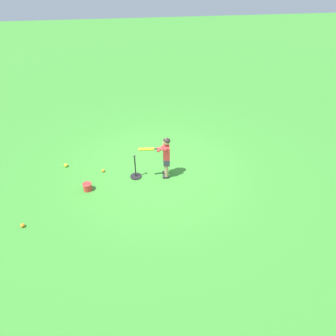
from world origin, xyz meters
The scene contains 7 objects.
ground_plane centered at (0.00, 0.00, 0.00)m, with size 40.00×40.00×0.00m, color #38842D.
child_batter centered at (-0.14, 0.28, 0.65)m, with size 0.77×0.33×1.08m.
play_ball_behind_batter centered at (1.41, -0.10, 0.04)m, with size 0.08×0.08×0.08m, color orange.
play_ball_by_bucket centered at (3.00, 1.62, 0.04)m, with size 0.09×0.09×0.09m, color orange.
play_ball_near_batter centered at (2.39, -0.45, 0.05)m, with size 0.10×0.10×0.10m, color yellow.
batting_tee centered at (0.60, 0.23, 0.10)m, with size 0.28×0.28×0.62m.
toy_bucket centered at (1.75, 0.59, 0.10)m, with size 0.22×0.22×0.19m.
Camera 1 is at (0.64, 6.52, 4.79)m, focal length 33.57 mm.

